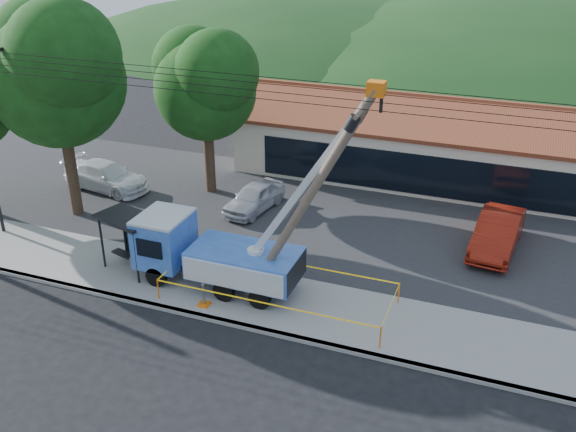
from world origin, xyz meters
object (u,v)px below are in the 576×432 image
(car_red, at_px, (495,251))
(car_white, at_px, (108,190))
(leaning_pole, at_px, (312,192))
(utility_truck, at_px, (213,251))
(car_silver, at_px, (255,211))
(bus_shelter, at_px, (132,229))

(car_red, bearing_deg, car_white, -173.24)
(leaning_pole, relative_size, car_white, 1.75)
(car_white, bearing_deg, utility_truck, -115.76)
(car_silver, bearing_deg, bus_shelter, -99.08)
(bus_shelter, xyz_separation_m, car_white, (-6.24, 6.86, -1.97))
(utility_truck, xyz_separation_m, car_white, (-10.00, 6.81, -1.63))
(car_white, bearing_deg, leaning_pole, -107.96)
(bus_shelter, xyz_separation_m, car_red, (14.30, 7.25, -1.97))
(car_red, distance_m, car_white, 20.55)
(bus_shelter, bearing_deg, leaning_pole, 14.99)
(bus_shelter, bearing_deg, car_white, 148.84)
(utility_truck, height_order, car_white, utility_truck)
(leaning_pole, distance_m, car_red, 10.98)
(utility_truck, bearing_deg, leaning_pole, -3.63)
(bus_shelter, xyz_separation_m, car_silver, (2.41, 7.23, -1.97))
(utility_truck, xyz_separation_m, bus_shelter, (-3.76, -0.05, 0.34))
(leaning_pole, bearing_deg, car_silver, 126.77)
(car_red, bearing_deg, leaning_pole, -124.60)
(bus_shelter, distance_m, car_red, 16.16)
(car_red, relative_size, car_white, 0.99)
(utility_truck, height_order, car_red, utility_truck)
(utility_truck, bearing_deg, car_white, 145.74)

